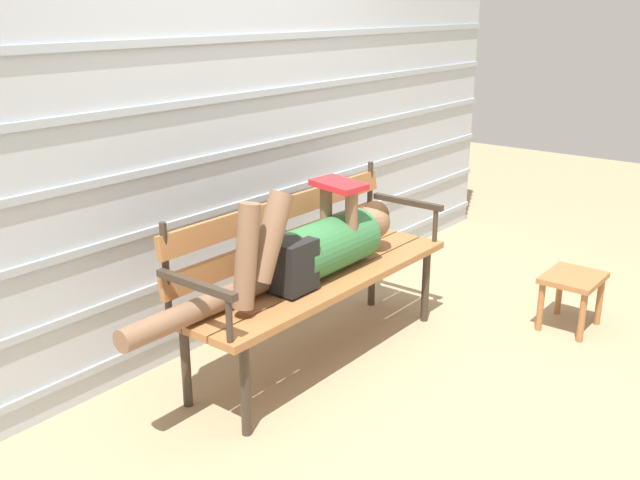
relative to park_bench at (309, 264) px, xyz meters
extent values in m
plane|color=tan|center=(0.00, -0.20, -0.50)|extent=(12.00, 12.00, 0.00)
cube|color=#B2BCC6|center=(0.00, 0.54, 0.65)|extent=(5.46, 0.06, 2.31)
cube|color=#A3ADB7|center=(0.00, 0.51, -0.36)|extent=(5.46, 0.02, 0.04)
cube|color=#A3ADB7|center=(0.00, 0.51, -0.07)|extent=(5.46, 0.02, 0.04)
cube|color=#A3ADB7|center=(0.00, 0.51, 0.22)|extent=(5.46, 0.02, 0.04)
cube|color=#A3ADB7|center=(0.00, 0.51, 0.51)|extent=(5.46, 0.02, 0.04)
cube|color=#A3ADB7|center=(0.00, 0.51, 0.79)|extent=(5.46, 0.02, 0.04)
cube|color=#A3ADB7|center=(0.00, 0.51, 1.08)|extent=(5.46, 0.02, 0.04)
cube|color=#9E6638|center=(0.00, -0.23, -0.06)|extent=(1.68, 0.15, 0.04)
cube|color=#9E6638|center=(0.00, -0.07, -0.06)|extent=(1.68, 0.15, 0.04)
cube|color=#9E6638|center=(0.00, 0.09, -0.06)|extent=(1.68, 0.15, 0.04)
cube|color=#9E6638|center=(0.00, 0.17, 0.07)|extent=(1.61, 0.05, 0.11)
cube|color=#9E6638|center=(0.00, 0.17, 0.26)|extent=(1.61, 0.05, 0.11)
cylinder|color=#382D23|center=(-0.77, 0.17, 0.17)|extent=(0.03, 0.03, 0.41)
cylinder|color=#382D23|center=(0.77, 0.17, 0.17)|extent=(0.03, 0.03, 0.41)
cylinder|color=#382D23|center=(-0.74, -0.26, -0.29)|extent=(0.04, 0.04, 0.43)
cylinder|color=#382D23|center=(0.74, -0.26, -0.29)|extent=(0.04, 0.04, 0.43)
cylinder|color=#382D23|center=(-0.74, 0.12, -0.29)|extent=(0.04, 0.04, 0.43)
cylinder|color=#382D23|center=(0.74, 0.12, -0.29)|extent=(0.04, 0.04, 0.43)
cube|color=#382D23|center=(-0.81, -0.07, 0.16)|extent=(0.04, 0.45, 0.03)
cylinder|color=#382D23|center=(-0.81, -0.26, 0.06)|extent=(0.03, 0.03, 0.20)
cube|color=#382D23|center=(0.81, -0.07, 0.16)|extent=(0.04, 0.45, 0.03)
cylinder|color=#382D23|center=(0.81, -0.26, 0.06)|extent=(0.03, 0.03, 0.20)
cylinder|color=#33703D|center=(0.07, -0.07, 0.10)|extent=(0.54, 0.27, 0.27)
cube|color=black|center=(-0.26, -0.07, 0.10)|extent=(0.20, 0.26, 0.24)
sphere|color=brown|center=(0.46, -0.07, 0.13)|extent=(0.19, 0.19, 0.19)
sphere|color=#382314|center=(0.48, -0.07, 0.16)|extent=(0.16, 0.16, 0.16)
cylinder|color=brown|center=(-0.42, -0.13, 0.28)|extent=(0.27, 0.11, 0.41)
cylinder|color=brown|center=(-0.58, -0.13, 0.23)|extent=(0.16, 0.09, 0.47)
cylinder|color=brown|center=(-0.75, -0.01, 0.02)|extent=(0.81, 0.10, 0.10)
cylinder|color=brown|center=(0.15, -0.15, 0.24)|extent=(0.06, 0.06, 0.28)
cylinder|color=brown|center=(0.15, 0.01, 0.24)|extent=(0.06, 0.06, 0.28)
cube|color=red|center=(0.15, -0.07, 0.39)|extent=(0.20, 0.26, 0.05)
cube|color=#9E6638|center=(1.17, -0.94, -0.20)|extent=(0.35, 0.29, 0.03)
cylinder|color=#9E6638|center=(1.03, -1.06, -0.36)|extent=(0.04, 0.04, 0.29)
cylinder|color=#9E6638|center=(1.31, -1.06, -0.36)|extent=(0.04, 0.04, 0.29)
cylinder|color=#9E6638|center=(1.03, -0.83, -0.36)|extent=(0.04, 0.04, 0.29)
cylinder|color=#9E6638|center=(1.31, -0.83, -0.36)|extent=(0.04, 0.04, 0.29)
camera|label=1|loc=(-2.61, -2.15, 1.25)|focal=40.12mm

